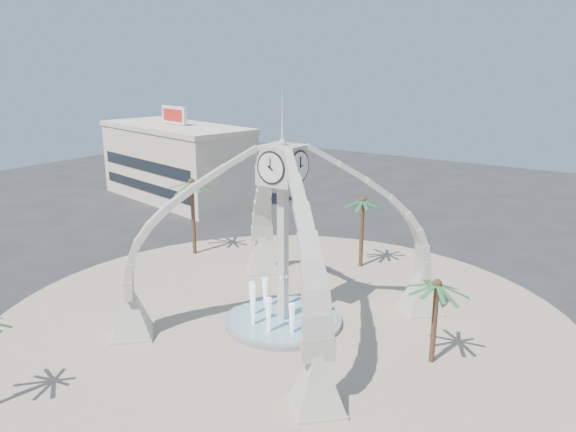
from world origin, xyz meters
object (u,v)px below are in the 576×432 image
Objects in this scene: clock_tower at (283,233)px; fountain at (283,320)px; palm_east at (437,285)px; palm_west at (192,183)px; palm_north at (363,201)px.

clock_tower reaches higher than fountain.
palm_east is (10.23, 0.85, -1.52)m from clock_tower.
palm_east is 0.75× the size of palm_west.
fountain is 14.11m from palm_north.
palm_west is (-15.06, 7.20, 0.24)m from clock_tower.
palm_north is at bearing 132.24° from palm_east.
clock_tower is at bearing -25.55° from palm_west.
palm_east is at bearing -14.10° from palm_west.
clock_tower is at bearing -175.27° from palm_east.
palm_west is 15.45m from palm_north.
palm_west is at bearing 154.45° from clock_tower.
clock_tower is 2.36× the size of palm_west.
clock_tower reaches higher than palm_north.
palm_north is (-0.73, 12.92, -0.57)m from clock_tower.
clock_tower is 3.14× the size of palm_east.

